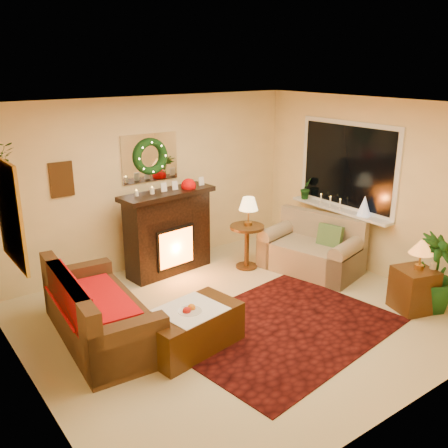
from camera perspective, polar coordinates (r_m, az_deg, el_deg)
floor at (r=6.39m, az=1.89°, el=-10.65°), size 5.00×5.00×0.00m
ceiling at (r=5.62m, az=2.17°, el=13.28°), size 5.00×5.00×0.00m
wall_back at (r=7.70m, az=-8.41°, el=4.61°), size 5.00×5.00×0.00m
wall_front at (r=4.45m, az=20.34°, el=-6.58°), size 5.00×5.00×0.00m
wall_left at (r=4.83m, az=-22.07°, el=-4.80°), size 4.50×4.50×0.00m
wall_right at (r=7.62m, az=17.00°, el=3.87°), size 4.50×4.50×0.00m
area_rug at (r=6.19m, az=6.63°, el=-11.73°), size 2.88×2.31×0.01m
sofa at (r=5.95m, az=-13.98°, el=-8.86°), size 1.00×1.99×0.83m
red_throw at (r=6.01m, az=-14.87°, el=-8.34°), size 0.77×1.25×0.02m
fireplace at (r=7.55m, az=-6.39°, el=-1.51°), size 1.34×0.55×1.20m
poinsettia at (r=7.49m, az=-4.08°, el=4.37°), size 0.22×0.22×0.22m
mantel_candle_a at (r=7.14m, az=-9.94°, el=3.13°), size 0.06×0.06×0.17m
mantel_candle_b at (r=7.22m, az=-8.19°, el=3.39°), size 0.07×0.07×0.20m
mantel_mirror at (r=7.60m, az=-8.48°, el=7.51°), size 0.92×0.02×0.72m
wreath at (r=7.56m, az=-8.34°, el=7.62°), size 0.55×0.11×0.55m
wall_art at (r=7.12m, az=-18.07°, el=4.86°), size 0.32×0.03×0.48m
gold_mirror at (r=4.97m, az=-23.35°, el=1.18°), size 0.03×0.84×1.00m
hanging_plant at (r=5.67m, az=-24.07°, el=5.32°), size 0.33×0.28×0.36m
loveseat at (r=7.69m, az=9.93°, el=-2.34°), size 1.18×1.62×0.84m
window_frame at (r=7.89m, az=13.93°, el=6.45°), size 0.03×1.86×1.36m
window_glass at (r=7.88m, az=13.86°, el=6.44°), size 0.02×1.70×1.22m
window_sill at (r=7.97m, az=13.07°, el=1.59°), size 0.22×1.86×0.04m
mini_tree at (r=7.65m, az=15.75°, el=2.00°), size 0.21×0.21×0.31m
sill_plant at (r=8.38m, az=9.36°, el=4.16°), size 0.25×0.20×0.46m
side_table_round at (r=7.73m, az=2.62°, el=-2.72°), size 0.69×0.69×0.68m
lamp_cream at (r=7.58m, az=2.81°, el=1.28°), size 0.29×0.29×0.45m
end_table_square at (r=6.90m, az=20.84°, el=-7.11°), size 0.57×0.57×0.56m
lamp_tiffany at (r=6.74m, az=21.55°, el=-3.41°), size 0.31×0.31×0.45m
coffee_table at (r=5.70m, az=-3.77°, el=-12.07°), size 1.20×0.78×0.47m
fruit_bowl at (r=5.55m, az=-3.92°, el=-10.13°), size 0.26×0.26×0.06m
floor_palm at (r=6.95m, az=22.89°, el=-5.56°), size 1.83×1.83×2.99m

